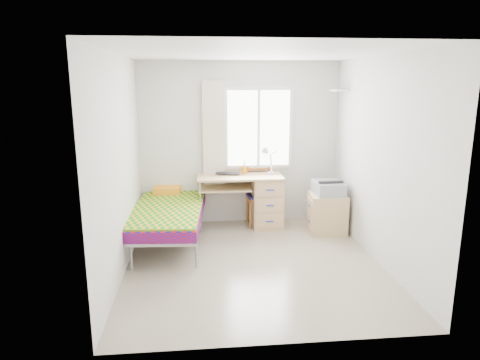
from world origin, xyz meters
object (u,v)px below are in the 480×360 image
at_px(desk, 262,199).
at_px(printer, 328,188).
at_px(chair, 260,192).
at_px(bed, 168,211).
at_px(cabinet, 327,213).

height_order(desk, printer, desk).
bearing_deg(chair, desk, -85.42).
xyz_separation_m(bed, printer, (2.42, 0.10, 0.26)).
xyz_separation_m(bed, cabinet, (2.41, 0.08, -0.14)).
bearing_deg(chair, cabinet, -31.77).
xyz_separation_m(cabinet, printer, (0.01, 0.02, 0.40)).
distance_m(bed, printer, 2.43).
height_order(desk, chair, chair).
relative_size(cabinet, printer, 1.22).
relative_size(desk, printer, 2.73).
relative_size(desk, chair, 1.43).
distance_m(bed, chair, 1.56).
bearing_deg(desk, printer, -21.65).
bearing_deg(printer, chair, 151.78).
bearing_deg(cabinet, desk, 162.13).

